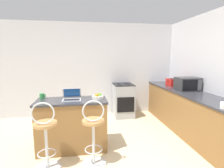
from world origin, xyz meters
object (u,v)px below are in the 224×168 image
object	(u,v)px
fruit_bowl	(98,97)
laptop	(72,97)
microwave	(187,84)
toaster	(172,82)
bar_stool_far	(93,134)
mug_white	(223,105)
bar_stool_near	(46,138)
mug_green	(42,96)
stove_range	(123,100)

from	to	relation	value
fruit_bowl	laptop	bearing A→B (deg)	177.45
microwave	toaster	xyz separation A→B (m)	(-0.07, 0.60, -0.05)
bar_stool_far	toaster	bearing A→B (deg)	37.84
bar_stool_far	mug_white	xyz separation A→B (m)	(1.89, -0.33, 0.46)
bar_stool_near	bar_stool_far	world-z (taller)	same
laptop	fruit_bowl	world-z (taller)	laptop
microwave	fruit_bowl	size ratio (longest dim) A/B	2.32
mug_green	toaster	bearing A→B (deg)	17.27
bar_stool_far	mug_green	world-z (taller)	bar_stool_far
mug_white	bar_stool_near	bearing A→B (deg)	172.63
laptop	fruit_bowl	size ratio (longest dim) A/B	1.53
fruit_bowl	toaster	bearing A→B (deg)	28.50
toaster	fruit_bowl	world-z (taller)	toaster
microwave	mug_white	bearing A→B (deg)	-101.67
mug_green	mug_white	bearing A→B (deg)	-20.66
laptop	bar_stool_near	bearing A→B (deg)	-121.37
bar_stool_near	mug_white	bearing A→B (deg)	-7.37
stove_range	mug_green	bearing A→B (deg)	-142.15
stove_range	mug_white	size ratio (longest dim) A/B	9.31
bar_stool_far	mug_white	bearing A→B (deg)	-10.03
toaster	stove_range	world-z (taller)	toaster
bar_stool_near	fruit_bowl	bearing A→B (deg)	34.37
laptop	mug_white	world-z (taller)	laptop
microwave	mug_green	bearing A→B (deg)	-173.81
mug_white	fruit_bowl	bearing A→B (deg)	153.24
mug_green	fruit_bowl	distance (m)	1.01
bar_stool_near	mug_green	distance (m)	0.87
mug_white	microwave	bearing A→B (deg)	78.33
bar_stool_far	microwave	xyz separation A→B (m)	(2.18, 1.04, 0.56)
microwave	toaster	bearing A→B (deg)	96.36
bar_stool_near	laptop	distance (m)	0.82
stove_range	microwave	bearing A→B (deg)	-41.48
stove_range	mug_white	world-z (taller)	mug_white
bar_stool_near	toaster	distance (m)	3.29
laptop	mug_white	xyz separation A→B (m)	(2.23, -0.91, -0.00)
microwave	fruit_bowl	xyz separation A→B (m)	(-2.06, -0.48, -0.11)
bar_stool_far	toaster	distance (m)	2.72
toaster	bar_stool_far	bearing A→B (deg)	-142.16
bar_stool_near	stove_range	bearing A→B (deg)	52.31
bar_stool_near	microwave	xyz separation A→B (m)	(2.87, 1.04, 0.56)
mug_green	laptop	bearing A→B (deg)	-13.71
stove_range	mug_green	distance (m)	2.37
stove_range	mug_green	world-z (taller)	mug_green
bar_stool_near	mug_white	size ratio (longest dim) A/B	10.63
bar_stool_near	laptop	world-z (taller)	laptop
stove_range	toaster	bearing A→B (deg)	-22.81
bar_stool_near	toaster	bearing A→B (deg)	30.28
mug_green	stove_range	bearing A→B (deg)	37.85
bar_stool_near	microwave	size ratio (longest dim) A/B	2.18
toaster	mug_white	bearing A→B (deg)	-96.29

